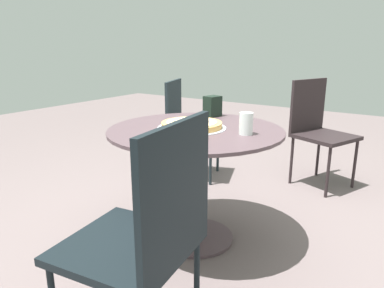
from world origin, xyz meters
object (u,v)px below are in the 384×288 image
Objects in this scene: drinking_cup at (246,124)px; patio_chair_near at (318,126)px; napkin_dispenser at (212,106)px; pizza_on_tray at (192,125)px; patio_table at (196,155)px; patio_chair_corner at (187,121)px; pizza_server at (186,120)px; patio_chair_far at (147,231)px.

patio_chair_near is (-1.31, 0.04, -0.25)m from drinking_cup.
napkin_dispenser is at bearing -24.57° from patio_chair_near.
pizza_on_tray is at bearing -15.09° from patio_chair_near.
patio_chair_near is at bearing 166.02° from patio_table.
napkin_dispenser is at bearing 47.68° from patio_chair_corner.
patio_chair_corner is (-0.88, -0.67, -0.03)m from patio_table.
drinking_cup reaches higher than pizza_server.
pizza_on_tray is 0.45× the size of patio_chair_near.
patio_chair_far is 1.96m from patio_chair_corner.
patio_chair_corner is at bearing -145.44° from pizza_server.
pizza_on_tray is at bearing -96.14° from patio_table.
patio_chair_near reaches higher than pizza_on_tray.
patio_chair_far is (0.81, 0.35, -0.18)m from pizza_on_tray.
patio_table is 0.45m from napkin_dispenser.
patio_table is 0.87m from patio_chair_far.
patio_chair_near reaches higher than pizza_server.
pizza_server is (0.07, 0.01, 0.04)m from pizza_on_tray.
patio_table is at bearing 37.32° from patio_chair_corner.
drinking_cup is 0.53m from napkin_dispenser.
napkin_dispenser reaches higher than patio_table.
pizza_server is 1.17m from patio_chair_corner.
patio_chair_near is 1.02× the size of patio_chair_corner.
pizza_server reaches higher than patio_table.
pizza_server is at bearing -14.20° from patio_chair_near.
patio_chair_near reaches higher than patio_table.
patio_chair_far reaches higher than pizza_on_tray.
patio_chair_corner is (-0.51, -0.56, -0.25)m from napkin_dispenser.
patio_table is 1.38m from patio_chair_near.
pizza_server is 0.25× the size of patio_chair_corner.
pizza_server is 0.33m from drinking_cup.
napkin_dispenser is at bearing -167.19° from pizza_on_tray.
patio_chair_far is at bearing -0.17° from patio_chair_near.
pizza_server is 1.61× the size of napkin_dispenser.
pizza_on_tray is 0.32m from drinking_cup.
patio_chair_corner is at bearing -143.72° from pizza_on_tray.
patio_chair_near is at bearing 179.83° from patio_chair_far.
pizza_on_tray is 1.11m from patio_chair_corner.
pizza_on_tray is 3.37× the size of drinking_cup.
drinking_cup is at bearing 107.09° from pizza_server.
napkin_dispenser is 1.28m from patio_chair_far.
patio_chair_far is (0.74, 0.35, -0.22)m from pizza_server.
pizza_on_tray is 1.40m from patio_chair_near.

